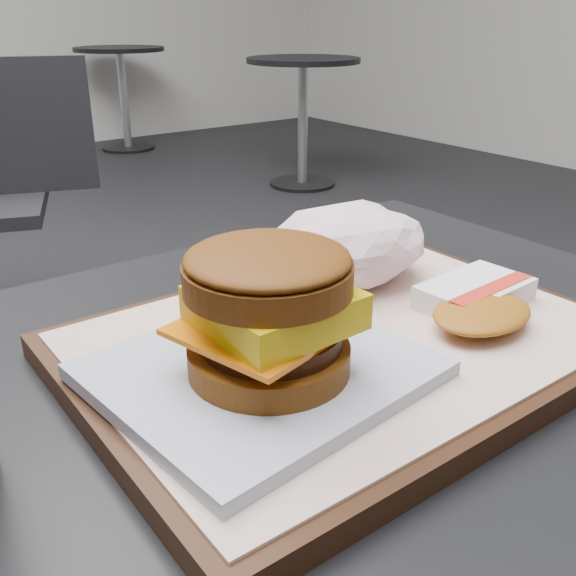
% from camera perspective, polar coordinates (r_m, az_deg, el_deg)
% --- Properties ---
extents(serving_tray, '(0.38, 0.28, 0.02)m').
position_cam_1_polar(serving_tray, '(0.47, 5.03, -4.96)').
color(serving_tray, black).
rests_on(serving_tray, customer_table).
extents(breakfast_sandwich, '(0.21, 0.19, 0.09)m').
position_cam_1_polar(breakfast_sandwich, '(0.39, -1.91, -3.34)').
color(breakfast_sandwich, silver).
rests_on(breakfast_sandwich, serving_tray).
extents(hash_brown, '(0.12, 0.10, 0.02)m').
position_cam_1_polar(hash_brown, '(0.51, 16.52, -1.15)').
color(hash_brown, white).
rests_on(hash_brown, serving_tray).
extents(crumpled_wrapper, '(0.14, 0.11, 0.06)m').
position_cam_1_polar(crumpled_wrapper, '(0.55, 5.47, 3.90)').
color(crumpled_wrapper, white).
rests_on(crumpled_wrapper, serving_tray).
extents(bg_table_near, '(0.66, 0.66, 0.75)m').
position_cam_1_polar(bg_table_near, '(3.94, 1.35, 17.10)').
color(bg_table_near, black).
rests_on(bg_table_near, ground).
extents(bg_table_far, '(0.66, 0.66, 0.75)m').
position_cam_1_polar(bg_table_far, '(5.21, -14.59, 17.97)').
color(bg_table_far, black).
rests_on(bg_table_far, ground).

